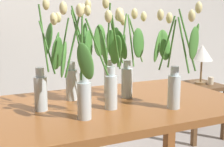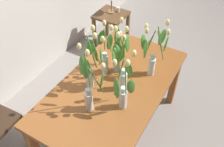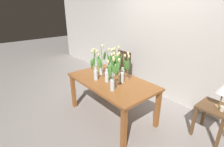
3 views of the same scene
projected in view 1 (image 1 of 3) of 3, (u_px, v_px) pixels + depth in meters
name	position (u px, v px, depth m)	size (l,w,h in m)	color
room_wall_rear	(42.00, 3.00, 2.95)	(9.00, 0.10, 2.70)	beige
dining_table	(105.00, 119.00, 1.81)	(1.60, 0.90, 0.74)	brown
tulip_vase_0	(113.00, 67.00, 1.96)	(0.15, 0.18, 0.52)	silver
tulip_vase_1	(176.00, 64.00, 1.67)	(0.26, 0.25, 0.56)	silver
tulip_vase_2	(111.00, 68.00, 1.70)	(0.18, 0.18, 0.59)	silver
tulip_vase_3	(75.00, 60.00, 1.84)	(0.26, 0.22, 0.59)	silver
tulip_vase_4	(44.00, 75.00, 1.64)	(0.15, 0.21, 0.58)	silver
tulip_vase_5	(84.00, 77.00, 1.49)	(0.27, 0.16, 0.56)	silver
tulip_vase_6	(129.00, 63.00, 1.89)	(0.24, 0.21, 0.54)	silver
side_table	(198.00, 96.00, 3.21)	(0.44, 0.44, 0.55)	brown
table_lamp	(202.00, 54.00, 3.17)	(0.22, 0.22, 0.40)	olive
pillar_candle	(211.00, 81.00, 3.18)	(0.06, 0.06, 0.07)	beige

